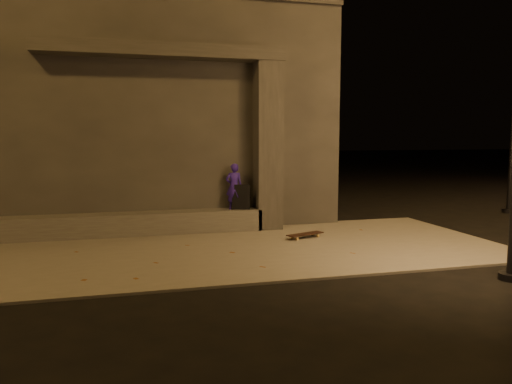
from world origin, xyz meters
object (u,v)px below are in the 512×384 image
object	(u,v)px
skateboarder	(234,186)
backpack	(241,200)
column	(268,146)
skateboard	(305,234)

from	to	relation	value
skateboarder	backpack	bearing A→B (deg)	-177.44
skateboarder	column	bearing A→B (deg)	-177.44
skateboarder	skateboard	size ratio (longest dim) A/B	1.18
backpack	skateboard	bearing A→B (deg)	-37.56
skateboard	backpack	bearing A→B (deg)	108.45
backpack	skateboard	size ratio (longest dim) A/B	0.64
column	backpack	xyz separation A→B (m)	(-0.60, -0.00, -1.16)
column	backpack	bearing A→B (deg)	-180.00
skateboarder	backpack	xyz separation A→B (m)	(0.15, -0.00, -0.31)
column	backpack	world-z (taller)	column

